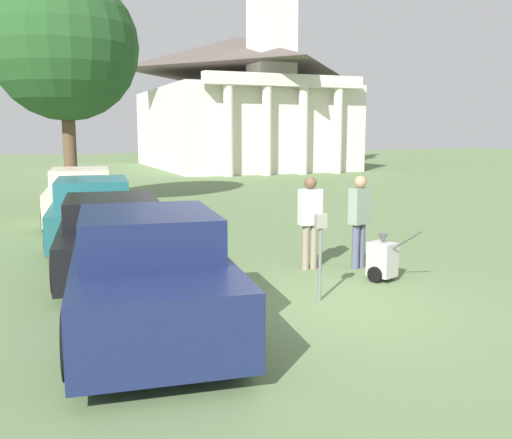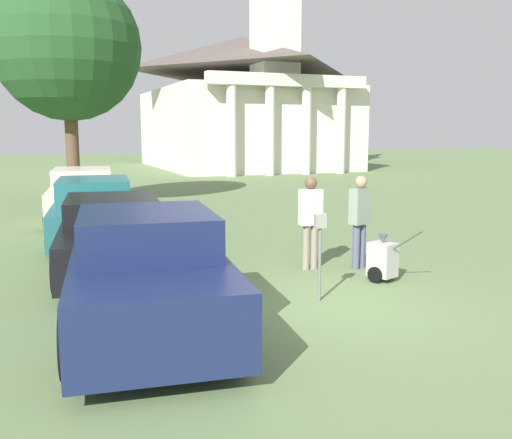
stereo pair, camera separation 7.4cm
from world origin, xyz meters
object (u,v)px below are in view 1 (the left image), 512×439
object	(u,v)px
parked_car_navy	(148,273)
parked_car_cream	(81,196)
parked_car_teal	(93,211)
person_supervisor	(359,216)
person_worker	(310,217)
equipment_cart	(382,259)
parked_car_black	(112,235)
parking_meter	(320,241)
church	(241,95)

from	to	relation	value
parked_car_navy	parked_car_cream	size ratio (longest dim) A/B	0.95
parked_car_teal	parked_car_cream	distance (m)	3.10
person_supervisor	parked_car_cream	bearing A→B (deg)	-79.47
person_worker	equipment_cart	distance (m)	1.61
parked_car_navy	parked_car_black	size ratio (longest dim) A/B	0.98
parked_car_black	person_worker	bearing A→B (deg)	-14.29
person_supervisor	person_worker	bearing A→B (deg)	-36.88
parked_car_teal	parking_meter	world-z (taller)	parked_car_teal
parked_car_navy	parked_car_teal	xyz separation A→B (m)	(-0.00, 6.66, -0.05)
person_worker	person_supervisor	distance (m)	0.95
parked_car_navy	person_supervisor	world-z (taller)	person_supervisor
parked_car_teal	person_worker	bearing A→B (deg)	-45.86
parked_car_cream	parked_car_teal	bearing A→B (deg)	-83.45
parking_meter	church	distance (m)	32.72
equipment_cart	person_worker	bearing A→B (deg)	102.39
person_worker	church	bearing A→B (deg)	-107.98
person_worker	church	world-z (taller)	church
parked_car_black	parked_car_cream	world-z (taller)	parked_car_cream
parked_car_teal	equipment_cart	size ratio (longest dim) A/B	5.48
parked_car_navy	person_supervisor	size ratio (longest dim) A/B	2.77
person_supervisor	equipment_cart	bearing A→B (deg)	65.29
parked_car_black	parking_meter	size ratio (longest dim) A/B	3.69
parked_car_cream	equipment_cart	xyz separation A→B (m)	(4.30, -8.90, -0.34)
equipment_cart	church	world-z (taller)	church
parking_meter	church	xyz separation A→B (m)	(10.16, 30.83, 4.14)
parking_meter	church	world-z (taller)	church
parked_car_black	parked_car_teal	world-z (taller)	parked_car_teal
person_worker	church	xyz separation A→B (m)	(9.36, 28.93, 4.08)
parked_car_teal	church	xyz separation A→B (m)	(12.87, 24.37, 4.40)
parked_car_navy	parked_car_teal	bearing A→B (deg)	96.57
church	parked_car_teal	bearing A→B (deg)	-117.84
parked_car_teal	parked_car_cream	xyz separation A→B (m)	(0.00, 3.10, 0.03)
person_supervisor	equipment_cart	distance (m)	1.15
equipment_cart	church	bearing A→B (deg)	54.04
person_supervisor	church	xyz separation A→B (m)	(8.46, 29.23, 4.07)
parked_car_cream	person_supervisor	distance (m)	9.10
parked_car_black	equipment_cart	world-z (taller)	parked_car_black
person_worker	person_supervisor	xyz separation A→B (m)	(0.90, -0.30, 0.01)
parked_car_cream	equipment_cart	size ratio (longest dim) A/B	5.21
person_supervisor	church	size ratio (longest dim) A/B	0.08
parked_car_cream	parking_meter	xyz separation A→B (m)	(2.71, -9.56, 0.22)
person_worker	parking_meter	bearing A→B (deg)	67.21
equipment_cart	parking_meter	bearing A→B (deg)	-177.78
parked_car_teal	person_worker	distance (m)	5.76
equipment_cart	church	xyz separation A→B (m)	(8.57, 30.18, 4.71)
parked_car_black	person_supervisor	size ratio (longest dim) A/B	2.84
person_worker	person_supervisor	bearing A→B (deg)	161.52
parked_car_navy	person_worker	size ratio (longest dim) A/B	2.79
parked_car_teal	parked_car_cream	size ratio (longest dim) A/B	1.05
parked_car_black	equipment_cart	distance (m)	5.03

